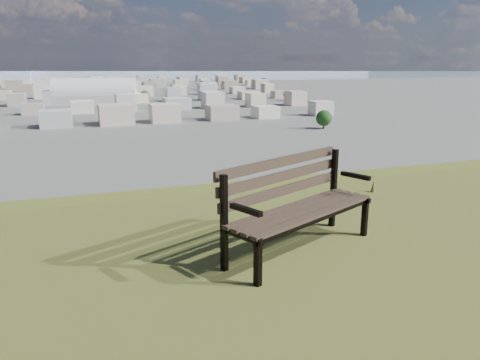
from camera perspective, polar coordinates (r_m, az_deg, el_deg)
name	(u,v)px	position (r m, az deg, el deg)	size (l,w,h in m)	color
park_bench	(295,200)	(4.99, 6.72, -2.42)	(1.95, 1.33, 0.98)	#3D3023
grass_tufts	(372,354)	(3.42, 15.75, -19.71)	(12.49, 7.38, 0.28)	brown
arena	(95,95)	(304.35, -17.21, 9.82)	(51.41, 28.62, 20.51)	silver
city_blocks	(77,89)	(397.84, -19.29, 10.45)	(395.00, 361.00, 7.00)	beige
city_trees	(33,95)	(323.40, -23.91, 9.47)	(406.52, 387.20, 9.98)	#36261B
bay_water	(74,74)	(903.11, -19.59, 12.10)	(2400.00, 700.00, 0.12)	#8DA6B3
far_hills	(48,59)	(1406.87, -22.32, 13.52)	(2050.00, 340.00, 60.00)	#A5B0CD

